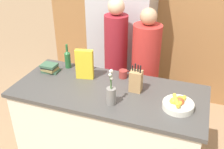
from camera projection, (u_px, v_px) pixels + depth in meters
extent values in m
cube|color=silver|center=(109.00, 129.00, 2.80)|extent=(1.82, 0.80, 0.90)
cube|color=#474442|center=(108.00, 92.00, 2.58)|extent=(1.89, 0.83, 0.04)
cube|color=#9E6B3D|center=(148.00, 11.00, 3.75)|extent=(3.09, 0.12, 2.60)
cube|color=#B7B7BC|center=(122.00, 36.00, 3.67)|extent=(0.83, 0.60, 2.03)
cylinder|color=#B7B7BC|center=(111.00, 36.00, 3.38)|extent=(0.02, 0.02, 1.11)
cylinder|color=silver|center=(178.00, 106.00, 2.29)|extent=(0.28, 0.28, 0.05)
torus|color=silver|center=(178.00, 103.00, 2.28)|extent=(0.28, 0.28, 0.02)
sphere|color=#C64C23|center=(180.00, 102.00, 2.28)|extent=(0.08, 0.08, 0.08)
sphere|color=#99B233|center=(180.00, 100.00, 2.33)|extent=(0.07, 0.07, 0.07)
sphere|color=#99B233|center=(180.00, 100.00, 2.31)|extent=(0.07, 0.07, 0.07)
sphere|color=#99B233|center=(179.00, 102.00, 2.28)|extent=(0.06, 0.06, 0.06)
sphere|color=#99B233|center=(174.00, 102.00, 2.29)|extent=(0.08, 0.08, 0.08)
cylinder|color=yellow|center=(181.00, 101.00, 2.27)|extent=(0.07, 0.16, 0.03)
cylinder|color=yellow|center=(176.00, 100.00, 2.26)|extent=(0.09, 0.18, 0.03)
cube|color=tan|center=(136.00, 81.00, 2.51)|extent=(0.12, 0.10, 0.21)
cylinder|color=black|center=(133.00, 68.00, 2.47)|extent=(0.01, 0.01, 0.06)
cylinder|color=black|center=(135.00, 68.00, 2.45)|extent=(0.01, 0.01, 0.09)
cylinder|color=black|center=(138.00, 69.00, 2.44)|extent=(0.01, 0.01, 0.08)
cylinder|color=black|center=(140.00, 70.00, 2.42)|extent=(0.01, 0.01, 0.09)
cylinder|color=gray|center=(111.00, 96.00, 2.32)|extent=(0.09, 0.09, 0.16)
cylinder|color=#477538|center=(111.00, 83.00, 2.26)|extent=(0.01, 0.01, 0.10)
sphere|color=white|center=(112.00, 78.00, 2.23)|extent=(0.03, 0.03, 0.03)
cylinder|color=#477538|center=(111.00, 80.00, 2.25)|extent=(0.02, 0.01, 0.16)
sphere|color=white|center=(111.00, 71.00, 2.21)|extent=(0.03, 0.03, 0.03)
cylinder|color=#477538|center=(111.00, 80.00, 2.24)|extent=(0.01, 0.01, 0.17)
sphere|color=white|center=(110.00, 71.00, 2.20)|extent=(0.02, 0.02, 0.02)
cylinder|color=#477538|center=(110.00, 82.00, 2.24)|extent=(0.02, 0.01, 0.14)
sphere|color=white|center=(110.00, 75.00, 2.20)|extent=(0.03, 0.03, 0.03)
cube|color=yellow|center=(85.00, 64.00, 2.70)|extent=(0.19, 0.09, 0.32)
cylinder|color=#99332D|center=(123.00, 74.00, 2.77)|extent=(0.09, 0.09, 0.08)
torus|color=#99332D|center=(127.00, 73.00, 2.78)|extent=(0.05, 0.05, 0.06)
cube|color=#3D6047|center=(51.00, 71.00, 2.90)|extent=(0.19, 0.14, 0.02)
cube|color=#99844C|center=(50.00, 69.00, 2.88)|extent=(0.17, 0.15, 0.03)
cube|color=#232328|center=(49.00, 67.00, 2.88)|extent=(0.16, 0.14, 0.02)
cube|color=#3D6047|center=(49.00, 65.00, 2.86)|extent=(0.17, 0.13, 0.03)
cylinder|color=#286633|center=(68.00, 60.00, 2.95)|extent=(0.07, 0.07, 0.17)
cone|color=#286633|center=(67.00, 52.00, 2.90)|extent=(0.07, 0.07, 0.03)
cylinder|color=#286633|center=(67.00, 48.00, 2.88)|extent=(0.03, 0.03, 0.07)
cylinder|color=black|center=(88.00, 64.00, 2.91)|extent=(0.06, 0.06, 0.14)
cone|color=black|center=(87.00, 58.00, 2.86)|extent=(0.06, 0.06, 0.03)
cylinder|color=black|center=(87.00, 54.00, 2.84)|extent=(0.02, 0.02, 0.06)
cube|color=#383842|center=(116.00, 94.00, 3.48)|extent=(0.25, 0.21, 0.80)
cylinder|color=maroon|center=(116.00, 43.00, 3.12)|extent=(0.28, 0.28, 0.67)
sphere|color=#DBAD89|center=(116.00, 7.00, 2.92)|extent=(0.19, 0.19, 0.19)
cube|color=#383842|center=(143.00, 103.00, 3.32)|extent=(0.30, 0.26, 0.77)
cylinder|color=red|center=(146.00, 52.00, 2.98)|extent=(0.32, 0.32, 0.64)
sphere|color=tan|center=(149.00, 17.00, 2.78)|extent=(0.19, 0.19, 0.19)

